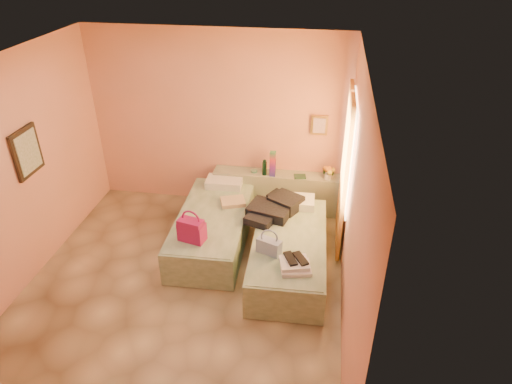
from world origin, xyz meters
The scene contains 16 objects.
ground centered at (0.00, 0.00, 0.00)m, with size 4.50×4.50×0.00m, color tan.
room_walls centered at (0.21, 0.57, 1.79)m, with size 4.02×4.51×2.81m.
headboard_ledge centered at (0.98, 2.10, 0.33)m, with size 2.05×0.30×0.65m, color gray.
bed_left centered at (0.16, 1.05, 0.25)m, with size 0.90×2.00×0.50m, color #A7BA96.
bed_right centered at (1.30, 0.65, 0.25)m, with size 0.90×2.00×0.50m, color #A7BA96.
water_bottle centered at (0.76, 2.03, 0.77)m, with size 0.07×0.07×0.24m, color #12331F.
rainbow_box centered at (0.89, 2.03, 0.85)m, with size 0.09×0.09×0.40m, color #A31455.
small_dish centered at (0.59, 2.09, 0.66)m, with size 0.11×0.11×0.03m, color #4C8C70.
green_book centered at (1.32, 2.03, 0.66)m, with size 0.18×0.13×0.03m, color #23422F.
flower_vase centered at (1.74, 2.05, 0.78)m, with size 0.20×0.20×0.26m, color silver.
magenta_handbag centered at (0.06, 0.40, 0.66)m, with size 0.34×0.19×0.32m, color #A31455.
khaki_garment centered at (0.40, 1.35, 0.53)m, with size 0.34×0.28×0.06m, color tan.
clothes_pile centered at (1.02, 1.15, 0.59)m, with size 0.62×0.62×0.19m, color black.
blue_handbag centered at (1.07, 0.29, 0.60)m, with size 0.30×0.13×0.19m, color #466EAA.
towel_stack centered at (1.42, 0.03, 0.55)m, with size 0.35×0.30×0.10m, color silver.
sandal_pair centered at (1.41, 0.08, 0.61)m, with size 0.19×0.26×0.03m, color black.
Camera 1 is at (1.62, -4.17, 4.01)m, focal length 32.00 mm.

